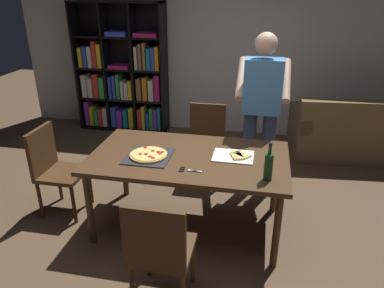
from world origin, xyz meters
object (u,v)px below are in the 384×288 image
at_px(chair_near_camera, 159,249).
at_px(couch, 358,135).
at_px(bookshelf, 123,77).
at_px(pepperoni_pizza_on_tray, 149,155).
at_px(kitchen_scissors, 187,170).
at_px(dining_table, 189,162).
at_px(wine_bottle, 268,166).
at_px(person_serving_pizza, 261,107).
at_px(chair_far_side, 206,138).
at_px(chair_left_end, 54,166).

height_order(chair_near_camera, couch, chair_near_camera).
height_order(bookshelf, pepperoni_pizza_on_tray, bookshelf).
bearing_deg(kitchen_scissors, dining_table, 98.23).
bearing_deg(wine_bottle, bookshelf, 129.93).
distance_m(person_serving_pizza, kitchen_scissors, 1.21).
bearing_deg(person_serving_pizza, wine_bottle, -85.09).
distance_m(dining_table, chair_far_side, 1.00).
bearing_deg(chair_left_end, kitchen_scissors, -11.16).
bearing_deg(dining_table, couch, 46.20).
distance_m(chair_left_end, pepperoni_pizza_on_tray, 1.06).
bearing_deg(kitchen_scissors, couch, 50.53).
bearing_deg(kitchen_scissors, chair_left_end, 168.84).
distance_m(bookshelf, pepperoni_pizza_on_tray, 2.74).
xyz_separation_m(couch, wine_bottle, (-1.21, -2.29, 0.57)).
relative_size(couch, wine_bottle, 5.60).
bearing_deg(chair_left_end, chair_far_side, 35.68).
height_order(chair_near_camera, bookshelf, bookshelf).
relative_size(person_serving_pizza, pepperoni_pizza_on_tray, 4.41).
relative_size(dining_table, chair_near_camera, 1.96).
distance_m(couch, bookshelf, 3.51).
relative_size(chair_near_camera, couch, 0.51).
bearing_deg(bookshelf, chair_far_side, -42.00).
height_order(chair_left_end, pepperoni_pizza_on_tray, chair_left_end).
height_order(pepperoni_pizza_on_tray, kitchen_scissors, pepperoni_pizza_on_tray).
bearing_deg(chair_far_side, couch, 27.77).
xyz_separation_m(dining_table, person_serving_pizza, (0.60, 0.76, 0.32)).
bearing_deg(wine_bottle, chair_far_side, 118.43).
bearing_deg(chair_left_end, pepperoni_pizza_on_tray, -5.12).
bearing_deg(couch, chair_left_end, -148.76).
bearing_deg(couch, bookshelf, 173.61).
relative_size(chair_left_end, couch, 0.51).
height_order(chair_far_side, pepperoni_pizza_on_tray, chair_far_side).
xyz_separation_m(person_serving_pizza, kitchen_scissors, (-0.56, -1.04, -0.24)).
height_order(chair_left_end, kitchen_scissors, chair_left_end).
relative_size(chair_left_end, pepperoni_pizza_on_tray, 2.27).
xyz_separation_m(pepperoni_pizza_on_tray, kitchen_scissors, (0.39, -0.19, -0.01)).
relative_size(dining_table, chair_left_end, 1.96).
relative_size(pepperoni_pizza_on_tray, wine_bottle, 1.26).
relative_size(dining_table, kitchen_scissors, 9.08).
bearing_deg(pepperoni_pizza_on_tray, person_serving_pizza, 41.97).
xyz_separation_m(wine_bottle, kitchen_scissors, (-0.66, 0.02, -0.11)).
xyz_separation_m(dining_table, chair_near_camera, (-0.00, -0.98, -0.17)).
bearing_deg(bookshelf, dining_table, -56.96).
bearing_deg(chair_far_side, person_serving_pizza, -20.03).
height_order(dining_table, chair_left_end, chair_left_end).
xyz_separation_m(dining_table, couch, (1.91, 1.99, -0.38)).
relative_size(chair_near_camera, kitchen_scissors, 4.62).
bearing_deg(dining_table, chair_left_end, 180.00).
distance_m(chair_far_side, chair_left_end, 1.69).
relative_size(chair_far_side, kitchen_scissors, 4.62).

